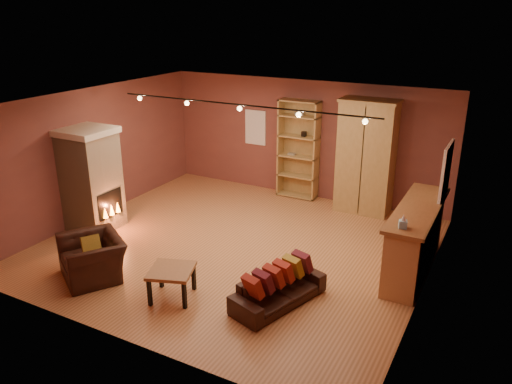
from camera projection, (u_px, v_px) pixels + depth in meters
The scene contains 16 objects.
floor at pixel (236, 246), 9.67m from camera, with size 7.00×7.00×0.00m, color #A26439.
ceiling at pixel (234, 102), 8.70m from camera, with size 7.00×7.00×0.00m, color brown.
back_wall at pixel (304, 139), 11.88m from camera, with size 7.00×0.02×2.80m, color brown.
left_wall at pixel (95, 153), 10.74m from camera, with size 0.02×6.50×2.80m, color brown.
right_wall at pixel (432, 212), 7.64m from camera, with size 0.02×6.50×2.80m, color brown.
fireplace at pixel (92, 179), 10.16m from camera, with size 1.01×0.98×2.12m.
back_window at pixel (256, 127), 12.38m from camera, with size 0.56×0.04×0.86m, color white.
bookcase at pixel (299, 148), 11.87m from camera, with size 0.97×0.38×2.36m.
armoire at pixel (366, 157), 10.94m from camera, with size 1.25×0.71×2.54m.
bar_counter at pixel (415, 239), 8.59m from camera, with size 0.66×2.50×1.19m.
tissue_box at pixel (403, 222), 7.57m from camera, with size 0.14×0.14×0.22m.
right_window at pixel (446, 172), 8.72m from camera, with size 0.05×0.90×1.00m, color white.
loveseat at pixel (279, 284), 7.69m from camera, with size 0.94×1.67×0.70m.
armchair at pixel (92, 251), 8.42m from camera, with size 1.30×1.18×0.96m.
coffee_table at pixel (171, 273), 7.83m from camera, with size 0.85×0.85×0.50m.
track_rail at pixel (240, 106), 8.91m from camera, with size 5.20×0.09×0.13m.
Camera 1 is at (4.45, -7.49, 4.35)m, focal length 35.00 mm.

